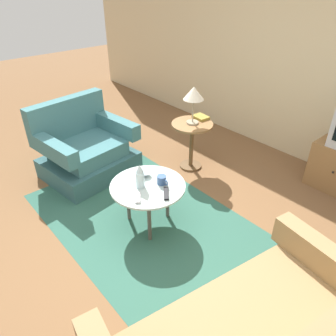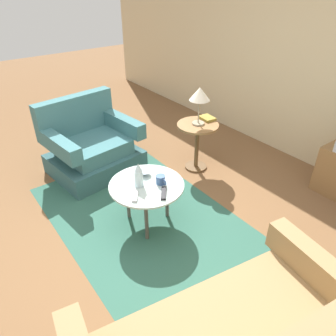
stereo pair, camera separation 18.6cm
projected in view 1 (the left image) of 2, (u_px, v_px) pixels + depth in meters
ground_plane at (149, 236)px, 3.05m from camera, size 16.00×16.00×0.00m
back_wall at (314, 51)px, 3.70m from camera, size 9.00×0.12×2.70m
area_rug at (149, 223)px, 3.19m from camera, size 2.56×1.57×0.00m
armchair at (85, 150)px, 3.86m from camera, size 0.93×1.09×0.88m
coffee_table at (148, 189)px, 2.97m from camera, size 0.70×0.70×0.47m
side_table at (192, 136)px, 3.88m from camera, size 0.50×0.50×0.60m
table_lamp at (194, 95)px, 3.61m from camera, size 0.24×0.24×0.44m
vase at (140, 177)px, 2.86m from camera, size 0.08×0.08×0.24m
mug at (162, 180)px, 2.94m from camera, size 0.13×0.09×0.08m
bowl at (144, 174)px, 3.06m from camera, size 0.12×0.12×0.04m
tv_remote_dark at (166, 193)px, 2.82m from camera, size 0.17×0.14×0.02m
tv_remote_silver at (138, 198)px, 2.76m from camera, size 0.14×0.13×0.02m
book at (201, 117)px, 3.92m from camera, size 0.20×0.16×0.03m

